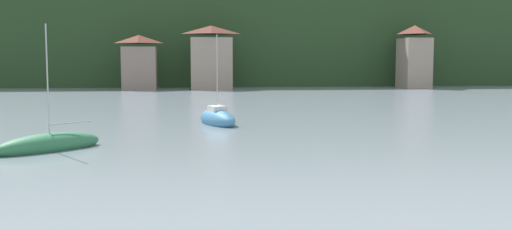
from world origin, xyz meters
name	(u,v)px	position (x,y,z in m)	size (l,w,h in m)	color
wooded_hillside	(263,49)	(12.86, 143.16, 7.06)	(352.00, 57.05, 33.18)	#264223
shore_building_west	(139,63)	(-11.14, 104.61, 4.09)	(5.45, 3.79, 8.42)	gray
shore_building_westcentral	(211,58)	(0.00, 104.68, 4.83)	(6.76, 3.92, 9.94)	gray
shore_building_central	(414,58)	(33.43, 105.64, 4.98)	(4.41, 5.94, 10.26)	gray
sailboat_far_0	(217,119)	(-1.29, 54.71, 0.38)	(3.32, 5.65, 6.79)	teal
sailboat_mid_6	(50,145)	(-10.28, 43.61, 0.28)	(5.25, 5.07, 6.71)	#2D754C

